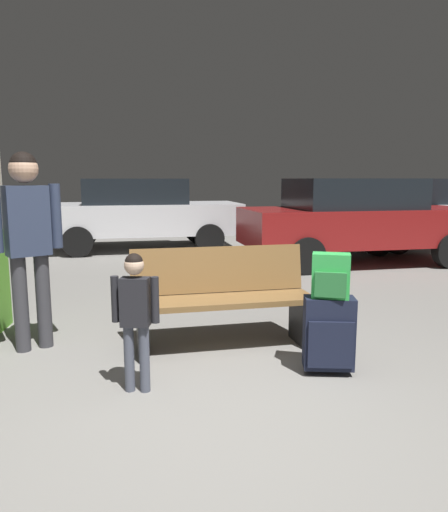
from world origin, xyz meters
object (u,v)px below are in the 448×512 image
parked_car_side (415,212)px  parked_car_near (357,218)px  backpack_bright (331,276)px  suitcase (329,333)px  parked_car_far (141,212)px  adult (27,230)px  bench (222,298)px  child (135,308)px

parked_car_side → parked_car_near: (-1.97, -1.63, 0.00)m
backpack_bright → suitcase: bearing=7.8°
suitcase → parked_car_side: size_ratio=0.14×
suitcase → parked_car_side: 7.59m
parked_car_far → adult: bearing=-95.4°
bench → suitcase: bearing=-42.9°
adult → suitcase: bearing=-18.5°
parked_car_far → parked_car_near: (3.94, -2.15, 0.00)m
suitcase → parked_car_near: (2.09, 4.77, 0.48)m
child → parked_car_near: (3.54, 4.93, 0.19)m
backpack_bright → parked_car_far: size_ratio=0.08×
child → parked_car_near: size_ratio=0.23×
suitcase → parked_car_far: (-1.85, 6.92, 0.48)m
backpack_bright → parked_car_near: parked_car_near is taller
suitcase → parked_car_far: 7.18m
adult → parked_car_far: adult is taller
parked_car_far → parked_car_near: same height
bench → parked_car_side: parked_car_side is taller
child → parked_car_near: 6.07m
backpack_bright → bench: bearing=137.1°
child → bench: bearing=51.0°
bench → parked_car_near: parked_car_near is taller
parked_car_side → parked_car_far: 5.93m
parked_car_side → parked_car_near: 2.55m
backpack_bright → adult: bearing=161.5°
bench → child: child is taller
child → parked_car_near: bearing=54.3°
parked_car_near → bench: bearing=-124.9°
suitcase → parked_car_near: size_ratio=0.14×
backpack_bright → parked_car_side: bearing=57.6°
suitcase → parked_car_far: bearing=105.0°
child → parked_car_far: (-0.40, 7.08, 0.19)m
adult → parked_car_side: size_ratio=0.41×
adult → parked_car_far: bearing=84.6°
parked_car_far → parked_car_near: bearing=-28.7°
backpack_bright → child: bearing=-173.6°
backpack_bright → child: child is taller
adult → parked_car_near: (4.51, 3.96, -0.26)m
adult → backpack_bright: bearing=-18.5°
parked_car_near → parked_car_far: bearing=151.3°
backpack_bright → adult: size_ratio=0.20×
suitcase → parked_car_near: parked_car_near is taller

